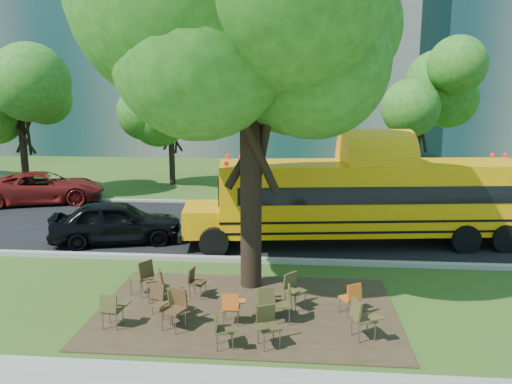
# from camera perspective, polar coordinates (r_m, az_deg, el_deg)

# --- Properties ---
(ground) EXTENTS (160.00, 160.00, 0.00)m
(ground) POSITION_cam_1_polar(r_m,az_deg,el_deg) (12.73, -5.44, -12.29)
(ground) COLOR #325019
(ground) RESTS_ON ground
(dirt_patch) EXTENTS (7.00, 4.50, 0.03)m
(dirt_patch) POSITION_cam_1_polar(r_m,az_deg,el_deg) (12.13, -1.10, -13.37)
(dirt_patch) COLOR #382819
(dirt_patch) RESTS_ON ground
(asphalt_road) EXTENTS (80.00, 8.00, 0.04)m
(asphalt_road) POSITION_cam_1_polar(r_m,az_deg,el_deg) (19.27, -1.69, -4.01)
(asphalt_road) COLOR black
(asphalt_road) RESTS_ON ground
(kerb_near) EXTENTS (80.00, 0.25, 0.14)m
(kerb_near) POSITION_cam_1_polar(r_m,az_deg,el_deg) (15.46, -3.43, -7.67)
(kerb_near) COLOR gray
(kerb_near) RESTS_ON ground
(kerb_far) EXTENTS (80.00, 0.25, 0.14)m
(kerb_far) POSITION_cam_1_polar(r_m,az_deg,el_deg) (23.22, -0.51, -1.26)
(kerb_far) COLOR gray
(kerb_far) RESTS_ON ground
(building_main) EXTENTS (38.00, 16.00, 22.00)m
(building_main) POSITION_cam_1_polar(r_m,az_deg,el_deg) (48.92, -7.40, 18.00)
(building_main) COLOR slate
(building_main) RESTS_ON ground
(bg_tree_0) EXTENTS (5.20, 5.20, 7.18)m
(bg_tree_0) POSITION_cam_1_polar(r_m,az_deg,el_deg) (28.30, -25.42, 9.09)
(bg_tree_0) COLOR black
(bg_tree_0) RESTS_ON ground
(bg_tree_2) EXTENTS (4.80, 4.80, 6.62)m
(bg_tree_2) POSITION_cam_1_polar(r_m,az_deg,el_deg) (28.42, -9.77, 9.27)
(bg_tree_2) COLOR black
(bg_tree_2) RESTS_ON ground
(bg_tree_3) EXTENTS (5.60, 5.60, 7.84)m
(bg_tree_3) POSITION_cam_1_polar(r_m,az_deg,el_deg) (26.13, 18.18, 10.53)
(bg_tree_3) COLOR black
(bg_tree_3) RESTS_ON ground
(main_tree) EXTENTS (7.20, 7.20, 9.42)m
(main_tree) POSITION_cam_1_polar(r_m,az_deg,el_deg) (12.65, -0.62, 14.57)
(main_tree) COLOR black
(main_tree) RESTS_ON ground
(school_bus) EXTENTS (11.73, 3.95, 2.82)m
(school_bus) POSITION_cam_1_polar(r_m,az_deg,el_deg) (17.24, 12.93, -0.60)
(school_bus) COLOR #E99C07
(school_bus) RESTS_ON ground
(chair_0) EXTENTS (0.57, 0.48, 0.82)m
(chair_0) POSITION_cam_1_polar(r_m,az_deg,el_deg) (11.52, -16.12, -12.54)
(chair_0) COLOR #44401D
(chair_0) RESTS_ON ground
(chair_1) EXTENTS (0.63, 0.50, 0.80)m
(chair_1) POSITION_cam_1_polar(r_m,az_deg,el_deg) (11.94, -10.79, -11.48)
(chair_1) COLOR #48311A
(chair_1) RESTS_ON ground
(chair_2) EXTENTS (0.57, 0.72, 0.84)m
(chair_2) POSITION_cam_1_polar(r_m,az_deg,el_deg) (11.53, -9.28, -12.15)
(chair_2) COLOR #483E1F
(chair_2) RESTS_ON ground
(chair_3) EXTENTS (0.75, 0.59, 0.92)m
(chair_3) POSITION_cam_1_polar(r_m,az_deg,el_deg) (11.19, -9.38, -12.59)
(chair_3) COLOR #4E341C
(chair_3) RESTS_ON ground
(chair_4) EXTENTS (0.51, 0.47, 0.78)m
(chair_4) POSITION_cam_1_polar(r_m,az_deg,el_deg) (11.26, -2.76, -12.79)
(chair_4) COLOR #D65616
(chair_4) RESTS_ON ground
(chair_5) EXTENTS (0.59, 0.69, 0.86)m
(chair_5) POSITION_cam_1_polar(r_m,az_deg,el_deg) (10.37, 1.24, -14.67)
(chair_5) COLOR #413A1C
(chair_5) RESTS_ON ground
(chair_6) EXTENTS (0.53, 0.57, 0.88)m
(chair_6) POSITION_cam_1_polar(r_m,az_deg,el_deg) (11.36, 3.23, -12.24)
(chair_6) COLOR #47411E
(chair_6) RESTS_ON ground
(chair_7) EXTENTS (0.69, 0.62, 0.91)m
(chair_7) POSITION_cam_1_polar(r_m,az_deg,el_deg) (10.81, 12.03, -13.63)
(chair_7) COLOR brown
(chair_7) RESTS_ON ground
(chair_8) EXTENTS (0.64, 0.81, 0.96)m
(chair_8) POSITION_cam_1_polar(r_m,az_deg,el_deg) (13.06, -12.77, -9.10)
(chair_8) COLOR #46401E
(chair_8) RESTS_ON ground
(chair_9) EXTENTS (0.65, 0.56, 0.83)m
(chair_9) POSITION_cam_1_polar(r_m,az_deg,el_deg) (12.71, -11.33, -10.00)
(chair_9) COLOR #482F1A
(chair_9) RESTS_ON ground
(chair_10) EXTENTS (0.46, 0.57, 0.78)m
(chair_10) POSITION_cam_1_polar(r_m,az_deg,el_deg) (12.74, -6.94, -9.96)
(chair_10) COLOR #432D17
(chair_10) RESTS_ON ground
(chair_11) EXTENTS (0.57, 0.62, 0.83)m
(chair_11) POSITION_cam_1_polar(r_m,az_deg,el_deg) (11.45, 1.21, -12.17)
(chair_11) COLOR #4A4420
(chair_11) RESTS_ON ground
(chair_12) EXTENTS (0.59, 0.75, 0.87)m
(chair_12) POSITION_cam_1_polar(r_m,az_deg,el_deg) (12.08, 4.25, -10.81)
(chair_12) COLOR #4C4520
(chair_12) RESTS_ON ground
(chair_13) EXTENTS (0.55, 0.67, 0.82)m
(chair_13) POSITION_cam_1_polar(r_m,az_deg,el_deg) (11.91, 10.91, -11.51)
(chair_13) COLOR #CD5A15
(chair_13) RESTS_ON ground
(chair_14) EXTENTS (0.56, 0.54, 0.79)m
(chair_14) POSITION_cam_1_polar(r_m,az_deg,el_deg) (10.31, -3.91, -15.11)
(chair_14) COLOR #41381C
(chair_14) RESTS_ON ground
(black_car) EXTENTS (4.68, 2.82, 1.49)m
(black_car) POSITION_cam_1_polar(r_m,az_deg,el_deg) (17.74, -15.59, -3.33)
(black_car) COLOR black
(black_car) RESTS_ON ground
(bg_car_red) EXTENTS (5.87, 4.04, 1.49)m
(bg_car_red) POSITION_cam_1_polar(r_m,az_deg,el_deg) (25.36, -23.07, 0.45)
(bg_car_red) COLOR maroon
(bg_car_red) RESTS_ON ground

